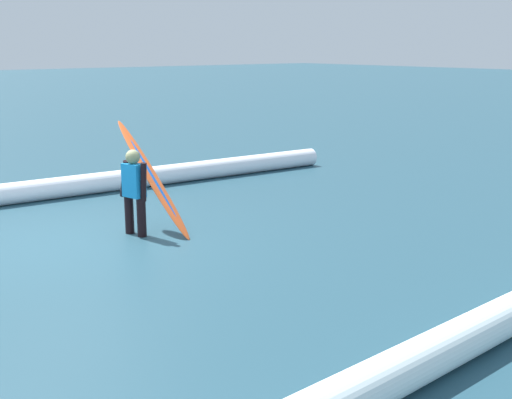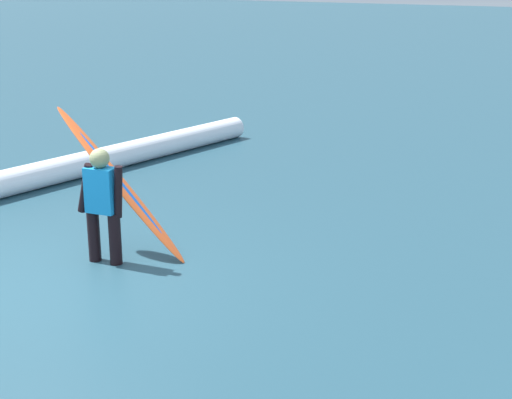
{
  "view_description": "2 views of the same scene",
  "coord_description": "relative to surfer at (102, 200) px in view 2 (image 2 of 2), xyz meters",
  "views": [
    {
      "loc": [
        3.87,
        9.16,
        2.86
      ],
      "look_at": [
        -1.38,
        2.68,
        0.91
      ],
      "focal_mm": 46.65,
      "sensor_mm": 36.0,
      "label": 1
    },
    {
      "loc": [
        4.69,
        6.22,
        3.17
      ],
      "look_at": [
        -1.3,
        2.14,
        0.96
      ],
      "focal_mm": 52.42,
      "sensor_mm": 36.0,
      "label": 2
    }
  ],
  "objects": [
    {
      "name": "surfboard",
      "position": [
        -0.37,
        -0.08,
        0.09
      ],
      "size": [
        0.42,
        1.77,
        1.69
      ],
      "color": "#E55926",
      "rests_on": "ground_plane"
    },
    {
      "name": "ground_plane",
      "position": [
        0.9,
        -0.33,
        -0.74
      ],
      "size": [
        138.65,
        138.65,
        0.0
      ],
      "primitive_type": "plane",
      "color": "#234857"
    },
    {
      "name": "surfer",
      "position": [
        0.0,
        0.0,
        0.0
      ],
      "size": [
        0.27,
        0.61,
        1.33
      ],
      "rotation": [
        0.0,
        0.0,
        1.79
      ],
      "color": "black",
      "rests_on": "ground_plane"
    }
  ]
}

